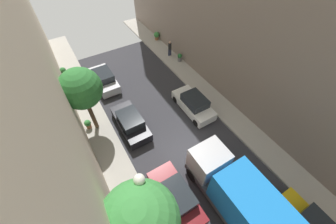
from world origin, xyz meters
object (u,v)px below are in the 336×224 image
Objects in this scene: parked_car_left_2 at (176,197)px; parked_car_left_3 at (131,122)px; lamp_post at (144,198)px; parked_car_left_4 at (104,79)px; street_tree_0 at (139,222)px; delivery_truck at (239,197)px; street_tree_2 at (81,89)px; pedestrian at (170,48)px; potted_plant_1 at (157,35)px; potted_plant_0 at (63,71)px; parked_car_right_2 at (194,104)px; potted_plant_3 at (88,124)px; potted_plant_4 at (180,57)px.

parked_car_left_2 is 1.00× the size of parked_car_left_3.
parked_car_left_2 is at bearing 6.00° from lamp_post.
street_tree_0 is at bearing -100.14° from parked_car_left_4.
street_tree_2 is (-5.06, 10.14, 2.42)m from delivery_truck.
potted_plant_1 is at bearing 83.63° from pedestrian.
potted_plant_0 is (-5.78, 18.18, -1.14)m from delivery_truck.
parked_car_right_2 is 8.84m from street_tree_2.
street_tree_0 is 6.43× the size of potted_plant_1.
potted_plant_3 is at bearing -88.81° from potted_plant_0.
lamp_post is at bearing -125.26° from pedestrian.
parked_car_left_3 is 0.69× the size of lamp_post.
lamp_post reaches higher than parked_car_left_3.
delivery_truck is 5.48m from lamp_post.
potted_plant_4 reaches higher than potted_plant_3.
parked_car_left_2 is 4.53× the size of potted_plant_0.
street_tree_0 reaches higher than lamp_post.
delivery_truck is at bearing -108.33° from pedestrian.
potted_plant_3 is at bearing -160.78° from potted_plant_4.
street_tree_0 is 7.06× the size of potted_plant_4.
parked_car_left_3 is 0.64× the size of delivery_truck.
potted_plant_4 is at bearing 21.33° from street_tree_2.
pedestrian is (7.92, 7.07, 0.35)m from parked_car_left_3.
pedestrian is at bearing -12.44° from potted_plant_0.
lamp_post is (1.01, -8.53, 3.52)m from potted_plant_3.
potted_plant_4 is (2.88, 6.56, -0.09)m from parked_car_right_2.
potted_plant_0 is 7.79m from potted_plant_3.
potted_plant_3 is at bearing 96.78° from lamp_post.
street_tree_0 is at bearing -107.82° from parked_car_left_3.
potted_plant_0 is at bearing 107.95° from parked_car_left_3.
street_tree_2 is 0.90× the size of lamp_post.
potted_plant_4 is at bearing -3.75° from parked_car_left_4.
parked_car_left_4 is 14.66m from street_tree_0.
delivery_truck is 20.41m from potted_plant_1.
parked_car_left_4 is 9.60m from potted_plant_1.
street_tree_0 is (-7.88, -6.79, 3.99)m from parked_car_right_2.
potted_plant_3 is (-10.84, -5.36, -0.48)m from pedestrian.
potted_plant_0 is at bearing 161.13° from potted_plant_4.
potted_plant_4 is (8.28, 12.23, -0.09)m from parked_car_left_2.
parked_car_left_3 and parked_car_left_4 have the same top height.
parked_car_left_2 is 12.78m from parked_car_left_4.
parked_car_left_2 is 14.77m from potted_plant_4.
lamp_post is (-7.30, -5.88, 3.39)m from parked_car_right_2.
parked_car_left_4 reaches higher than potted_plant_0.
street_tree_0 is at bearing 169.53° from delivery_truck.
delivery_truck is 1.07× the size of street_tree_0.
potted_plant_4 is at bearing -90.69° from potted_plant_1.
pedestrian is 12.10m from potted_plant_3.
delivery_truck is (2.70, -8.68, 1.07)m from parked_car_left_3.
delivery_truck is at bearing -10.47° from street_tree_0.
delivery_truck is at bearing -63.50° from street_tree_2.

